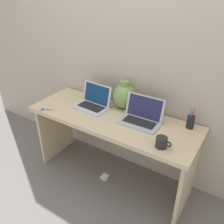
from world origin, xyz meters
TOP-DOWN VIEW (x-y plane):
  - ground_plane at (0.00, 0.00)m, footprint 6.00×6.00m
  - back_wall at (0.00, 0.32)m, footprint 4.40×0.04m
  - desk at (0.00, 0.00)m, footprint 1.57×0.56m
  - laptop_left at (-0.26, 0.08)m, footprint 0.34×0.25m
  - laptop_right at (0.26, 0.08)m, footprint 0.35×0.23m
  - green_vase at (0.00, 0.22)m, footprint 0.23×0.23m
  - coffee_mug at (0.54, -0.17)m, footprint 0.12×0.09m
  - pen_cup at (0.64, 0.20)m, footprint 0.06×0.06m
  - scissors at (-0.60, -0.23)m, footprint 0.14×0.09m
  - power_brick at (-0.04, -0.07)m, footprint 0.07×0.07m

SIDE VIEW (x-z plane):
  - ground_plane at x=0.00m, z-range 0.00..0.00m
  - power_brick at x=-0.04m, z-range 0.00..0.03m
  - desk at x=0.00m, z-range 0.21..0.93m
  - scissors at x=-0.60m, z-range 0.72..0.72m
  - coffee_mug at x=0.54m, z-range 0.72..0.80m
  - laptop_left at x=-0.26m, z-range 0.67..0.88m
  - laptop_right at x=0.26m, z-range 0.66..0.88m
  - pen_cup at x=0.64m, z-range 0.68..0.87m
  - green_vase at x=0.00m, z-range 0.70..0.97m
  - back_wall at x=0.00m, z-range 0.00..2.40m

